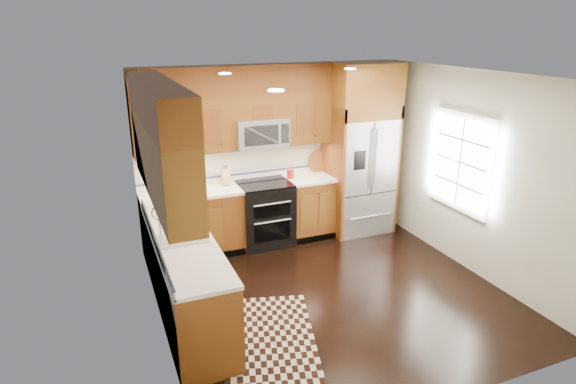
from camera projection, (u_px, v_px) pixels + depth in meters
name	position (u px, v px, depth m)	size (l,w,h in m)	color
ground	(330.00, 293.00, 5.89)	(4.00, 4.00, 0.00)	black
wall_back	(272.00, 152.00, 7.21)	(4.00, 0.02, 2.60)	silver
wall_left	(154.00, 218.00, 4.75)	(0.02, 4.00, 2.60)	silver
wall_right	(472.00, 173.00, 6.18)	(0.02, 4.00, 2.60)	silver
window	(461.00, 162.00, 6.32)	(0.04, 1.10, 1.30)	white
base_cabinets	(212.00, 247.00, 6.09)	(2.85, 3.00, 0.90)	brown
countertop	(219.00, 207.00, 6.08)	(2.86, 3.01, 0.04)	white
upper_cabinets	(208.00, 120.00, 5.76)	(2.85, 3.00, 1.15)	#8D5C1C
range	(265.00, 214.00, 7.10)	(0.76, 0.67, 0.95)	black
microwave	(260.00, 133.00, 6.83)	(0.76, 0.40, 0.42)	#B2B2B7
refrigerator	(360.00, 149.00, 7.35)	(0.98, 0.75, 2.60)	#B2B2B7
sink_faucet	(179.00, 234.00, 5.14)	(0.54, 0.44, 0.37)	#B2B2B7
rug	(270.00, 337.00, 5.05)	(0.93, 1.55, 0.01)	black
knife_block	(225.00, 177.00, 6.86)	(0.11, 0.15, 0.29)	tan
utensil_crock	(290.00, 172.00, 7.14)	(0.12, 0.12, 0.29)	#B21915
cutting_board	(318.00, 170.00, 7.54)	(0.34, 0.34, 0.02)	#8D5C1C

